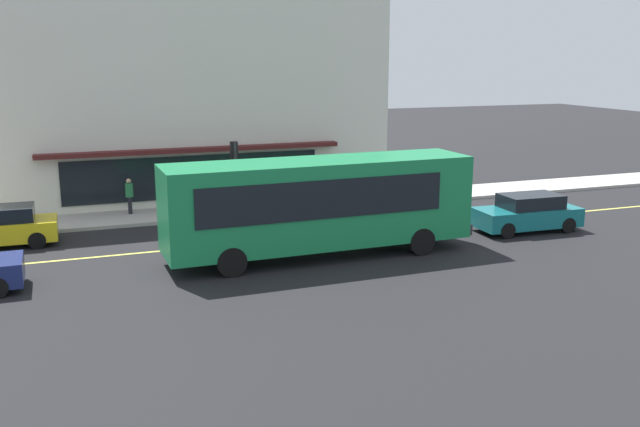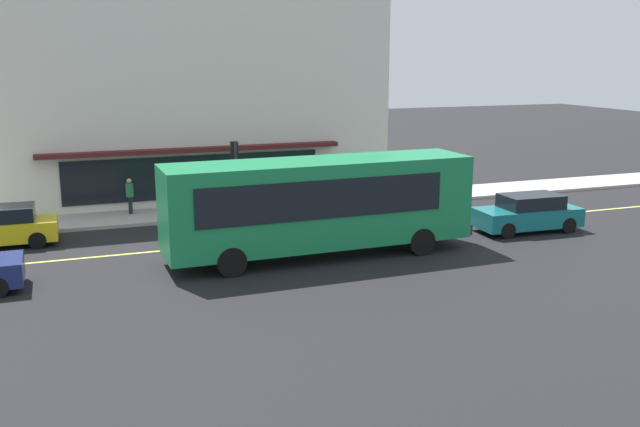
% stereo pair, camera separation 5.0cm
% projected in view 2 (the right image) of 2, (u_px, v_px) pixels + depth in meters
% --- Properties ---
extents(ground, '(120.00, 120.00, 0.00)m').
position_uv_depth(ground, '(316.00, 237.00, 27.99)').
color(ground, black).
extents(sidewalk, '(80.00, 2.91, 0.15)m').
position_uv_depth(sidewalk, '(276.00, 207.00, 33.09)').
color(sidewalk, '#B2ADA3').
rests_on(sidewalk, ground).
extents(lane_centre_stripe, '(36.00, 0.16, 0.01)m').
position_uv_depth(lane_centre_stripe, '(316.00, 236.00, 27.99)').
color(lane_centre_stripe, '#D8D14C').
rests_on(lane_centre_stripe, ground).
extents(storefront_building, '(19.90, 10.15, 10.68)m').
position_uv_depth(storefront_building, '(176.00, 89.00, 36.44)').
color(storefront_building, silver).
rests_on(storefront_building, ground).
extents(bus, '(11.18, 2.77, 3.50)m').
position_uv_depth(bus, '(320.00, 202.00, 24.82)').
color(bus, '#197F47').
rests_on(bus, ground).
extents(traffic_light, '(0.30, 0.52, 3.20)m').
position_uv_depth(traffic_light, '(235.00, 160.00, 31.05)').
color(traffic_light, '#2D2D33').
rests_on(traffic_light, sidewalk).
extents(car_teal, '(4.37, 1.99, 1.52)m').
position_uv_depth(car_teal, '(528.00, 213.00, 28.73)').
color(car_teal, '#14666B').
rests_on(car_teal, ground).
extents(pedestrian_waiting, '(0.34, 0.34, 1.60)m').
position_uv_depth(pedestrian_waiting, '(130.00, 193.00, 31.13)').
color(pedestrian_waiting, black).
rests_on(pedestrian_waiting, sidewalk).
extents(pedestrian_near_storefront, '(0.34, 0.34, 1.56)m').
position_uv_depth(pedestrian_near_storefront, '(341.00, 185.00, 32.99)').
color(pedestrian_near_storefront, black).
rests_on(pedestrian_near_storefront, sidewalk).
extents(pedestrian_by_curb, '(0.34, 0.34, 1.60)m').
position_uv_depth(pedestrian_by_curb, '(194.00, 194.00, 30.89)').
color(pedestrian_by_curb, black).
rests_on(pedestrian_by_curb, sidewalk).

